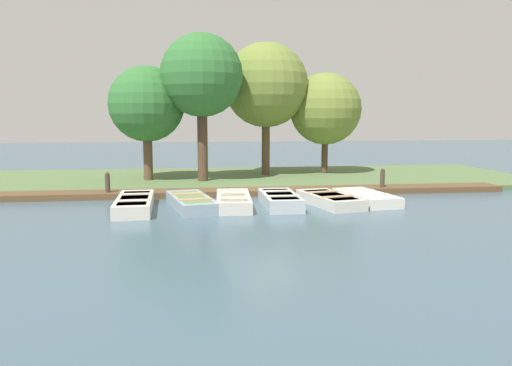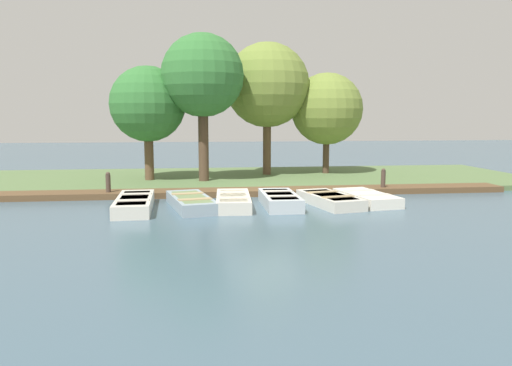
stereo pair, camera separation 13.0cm
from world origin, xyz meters
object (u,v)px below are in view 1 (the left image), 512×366
(mooring_post_near, at_px, (108,185))
(park_tree_right, at_px, (325,109))
(rowboat_3, at_px, (280,200))
(rowboat_4, at_px, (330,199))
(park_tree_left, at_px, (202,76))
(rowboat_5, at_px, (366,198))
(rowboat_2, at_px, (233,201))
(park_tree_center, at_px, (266,85))
(rowboat_0, at_px, (135,203))
(park_tree_far_left, at_px, (147,104))
(mooring_post_far, at_px, (382,180))
(rowboat_1, at_px, (191,202))

(mooring_post_near, distance_m, park_tree_right, 10.42)
(rowboat_3, height_order, rowboat_4, rowboat_3)
(park_tree_left, bearing_deg, rowboat_5, 46.34)
(rowboat_2, distance_m, park_tree_right, 8.98)
(rowboat_2, relative_size, park_tree_center, 0.49)
(rowboat_5, relative_size, mooring_post_near, 3.09)
(rowboat_0, bearing_deg, rowboat_5, 90.11)
(park_tree_far_left, bearing_deg, park_tree_right, 100.87)
(rowboat_0, xyz_separation_m, rowboat_4, (-0.03, 5.94, -0.02))
(mooring_post_far, relative_size, park_tree_far_left, 0.19)
(mooring_post_far, bearing_deg, rowboat_0, -75.01)
(rowboat_4, height_order, park_tree_right, park_tree_right)
(mooring_post_near, bearing_deg, park_tree_center, 127.71)
(rowboat_2, height_order, mooring_post_far, mooring_post_far)
(rowboat_3, xyz_separation_m, mooring_post_near, (-2.29, -5.48, 0.24))
(rowboat_3, bearing_deg, rowboat_4, 91.65)
(rowboat_4, height_order, park_tree_left, park_tree_left)
(rowboat_3, bearing_deg, park_tree_center, 175.44)
(rowboat_1, xyz_separation_m, park_tree_left, (-4.98, 0.49, 4.12))
(park_tree_center, bearing_deg, rowboat_5, 18.18)
(rowboat_2, height_order, mooring_post_near, mooring_post_near)
(park_tree_right, bearing_deg, rowboat_2, -34.24)
(rowboat_0, distance_m, park_tree_right, 10.91)
(mooring_post_far, distance_m, park_tree_center, 6.94)
(rowboat_2, height_order, park_tree_right, park_tree_right)
(park_tree_far_left, relative_size, park_tree_right, 1.01)
(park_tree_left, relative_size, park_tree_center, 1.00)
(park_tree_left, bearing_deg, rowboat_2, 8.97)
(park_tree_center, bearing_deg, rowboat_0, -35.45)
(rowboat_2, xyz_separation_m, mooring_post_far, (-2.16, 5.60, 0.26))
(rowboat_0, height_order, mooring_post_near, mooring_post_near)
(rowboat_3, distance_m, rowboat_4, 1.58)
(mooring_post_far, xyz_separation_m, park_tree_far_left, (-3.37, -8.58, 2.77))
(mooring_post_near, height_order, park_tree_right, park_tree_right)
(rowboat_1, distance_m, park_tree_left, 6.48)
(rowboat_3, distance_m, park_tree_right, 8.41)
(rowboat_3, bearing_deg, rowboat_0, -89.42)
(rowboat_1, distance_m, rowboat_5, 5.54)
(rowboat_3, bearing_deg, mooring_post_near, -112.09)
(park_tree_center, distance_m, park_tree_right, 2.92)
(rowboat_2, distance_m, park_tree_far_left, 6.98)
(rowboat_5, relative_size, park_tree_center, 0.46)
(rowboat_5, bearing_deg, mooring_post_near, -112.92)
(mooring_post_far, relative_size, park_tree_center, 0.15)
(park_tree_left, bearing_deg, mooring_post_far, 66.37)
(rowboat_1, bearing_deg, rowboat_5, 80.21)
(park_tree_left, xyz_separation_m, park_tree_center, (-1.93, 2.83, -0.21))
(rowboat_5, distance_m, park_tree_far_left, 9.53)
(rowboat_2, height_order, rowboat_3, rowboat_3)
(rowboat_3, xyz_separation_m, park_tree_left, (-5.08, -2.20, 4.10))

